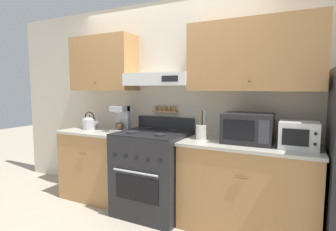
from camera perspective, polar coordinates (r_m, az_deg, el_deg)
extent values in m
plane|color=#B2A38E|center=(3.16, -5.72, -21.79)|extent=(16.00, 16.00, 0.00)
cube|color=beige|center=(3.37, -0.04, 2.67)|extent=(5.20, 0.08, 2.55)
cube|color=#AD7A47|center=(3.68, -13.87, 10.87)|extent=(0.91, 0.33, 0.71)
sphere|color=brown|center=(3.53, -15.63, 6.89)|extent=(0.02, 0.02, 0.02)
cube|color=#AD7A47|center=(2.85, 17.98, 12.25)|extent=(1.32, 0.33, 0.71)
sphere|color=brown|center=(2.66, 17.22, 7.23)|extent=(0.02, 0.02, 0.02)
cube|color=silver|center=(3.16, -1.88, 7.85)|extent=(0.82, 0.37, 0.15)
cube|color=black|center=(2.89, 0.36, 8.03)|extent=(0.20, 0.01, 0.07)
cube|color=#AD7A47|center=(3.30, -0.66, 0.89)|extent=(0.34, 0.07, 0.02)
cylinder|color=olive|center=(3.36, -2.72, 1.66)|extent=(0.03, 0.03, 0.06)
cylinder|color=olive|center=(3.33, -1.70, 1.62)|extent=(0.03, 0.03, 0.06)
cylinder|color=olive|center=(3.30, -0.66, 1.58)|extent=(0.03, 0.03, 0.06)
cylinder|color=olive|center=(3.27, 0.40, 1.54)|extent=(0.03, 0.03, 0.06)
cylinder|color=olive|center=(3.24, 1.48, 1.50)|extent=(0.03, 0.03, 0.06)
cube|color=#AD7A47|center=(3.71, -14.65, -10.31)|extent=(0.91, 0.59, 0.88)
cube|color=#B7B2A3|center=(3.61, -14.84, -3.33)|extent=(0.94, 0.61, 0.03)
cylinder|color=brown|center=(3.44, -18.14, -7.97)|extent=(0.10, 0.01, 0.01)
cube|color=#AD7A47|center=(2.89, 16.69, -15.09)|extent=(1.32, 0.59, 0.88)
cube|color=#B7B2A3|center=(2.77, 16.98, -6.21)|extent=(1.35, 0.61, 0.03)
cylinder|color=brown|center=(2.54, 15.62, -12.89)|extent=(0.10, 0.01, 0.01)
cube|color=#232326|center=(3.17, -3.32, -12.33)|extent=(0.78, 0.69, 0.95)
cube|color=black|center=(2.91, -6.90, -15.63)|extent=(0.53, 0.01, 0.27)
cylinder|color=#ADAFB5|center=(2.83, -7.22, -12.21)|extent=(0.55, 0.02, 0.02)
cube|color=black|center=(3.05, -3.37, -3.74)|extent=(0.78, 0.69, 0.01)
cylinder|color=#232326|center=(3.01, -8.07, -3.66)|extent=(0.11, 0.11, 0.02)
cylinder|color=#232326|center=(2.82, -1.75, -4.26)|extent=(0.11, 0.11, 0.02)
cylinder|color=#232326|center=(3.29, -4.77, -2.81)|extent=(0.11, 0.11, 0.02)
cylinder|color=#232326|center=(3.11, 1.16, -3.29)|extent=(0.11, 0.11, 0.02)
cylinder|color=black|center=(2.96, -11.67, -8.41)|extent=(0.03, 0.02, 0.03)
cylinder|color=black|center=(2.88, -9.44, -8.79)|extent=(0.03, 0.02, 0.03)
cylinder|color=black|center=(2.80, -7.08, -9.17)|extent=(0.03, 0.02, 0.03)
cylinder|color=black|center=(2.73, -4.57, -9.55)|extent=(0.03, 0.02, 0.03)
cylinder|color=black|center=(2.66, -1.94, -9.94)|extent=(0.03, 0.02, 0.03)
cube|color=#232326|center=(3.33, -0.58, -1.55)|extent=(0.78, 0.04, 0.15)
cylinder|color=#B7B7BC|center=(3.72, -16.67, -1.86)|extent=(0.20, 0.20, 0.13)
ellipsoid|color=#B7B7BC|center=(3.71, -16.70, -0.86)|extent=(0.18, 0.18, 0.07)
sphere|color=black|center=(3.71, -16.72, -0.14)|extent=(0.02, 0.02, 0.02)
cylinder|color=#B7B7BC|center=(3.65, -15.60, -1.66)|extent=(0.12, 0.04, 0.10)
torus|color=black|center=(3.71, -16.71, -0.52)|extent=(0.17, 0.01, 0.17)
cube|color=#ADAFB5|center=(3.40, -10.31, -3.28)|extent=(0.17, 0.24, 0.03)
cube|color=#ADAFB5|center=(3.44, -9.55, -0.61)|extent=(0.17, 0.08, 0.33)
cube|color=#ADAFB5|center=(3.36, -10.50, 1.45)|extent=(0.17, 0.20, 0.07)
ellipsoid|color=#4C3323|center=(3.37, -10.53, -2.26)|extent=(0.11, 0.11, 0.10)
cube|color=#232326|center=(2.77, 16.94, -2.64)|extent=(0.49, 0.34, 0.31)
cube|color=black|center=(2.61, 15.03, -3.10)|extent=(0.29, 0.01, 0.20)
cube|color=#38383D|center=(2.57, 20.13, -3.39)|extent=(0.10, 0.01, 0.22)
cylinder|color=silver|center=(2.88, 7.31, -3.61)|extent=(0.12, 0.12, 0.16)
cylinder|color=olive|center=(2.86, 6.90, -0.58)|extent=(0.01, 0.05, 0.16)
cylinder|color=#28282B|center=(2.86, 7.49, -0.58)|extent=(0.01, 0.04, 0.16)
cylinder|color=#B2B2B7|center=(2.86, 7.88, -0.59)|extent=(0.01, 0.03, 0.16)
cube|color=white|center=(2.72, 26.57, -3.78)|extent=(0.33, 0.30, 0.25)
cube|color=black|center=(2.56, 25.96, -4.31)|extent=(0.21, 0.01, 0.15)
cylinder|color=black|center=(2.55, 29.47, -3.49)|extent=(0.03, 0.01, 0.03)
cylinder|color=black|center=(2.57, 29.36, -5.47)|extent=(0.03, 0.01, 0.03)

